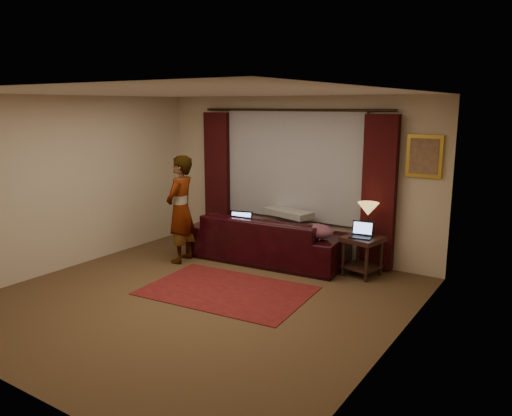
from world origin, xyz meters
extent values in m
cube|color=brown|center=(0.00, 0.00, -0.01)|extent=(5.00, 5.00, 0.01)
cube|color=silver|center=(0.00, 0.00, 2.60)|extent=(5.00, 5.00, 0.02)
cube|color=beige|center=(0.00, 2.50, 1.30)|extent=(5.00, 0.02, 2.60)
cube|color=beige|center=(0.00, -2.50, 1.30)|extent=(5.00, 0.02, 2.60)
cube|color=beige|center=(-2.50, 0.00, 1.30)|extent=(0.02, 5.00, 2.60)
cube|color=beige|center=(2.50, 0.00, 1.30)|extent=(0.02, 5.00, 2.60)
cube|color=#A0A0A8|center=(0.00, 2.44, 1.50)|extent=(2.50, 0.05, 1.80)
cube|color=#330A0C|center=(-1.50, 2.39, 1.18)|extent=(0.50, 0.14, 2.30)
cube|color=#330A0C|center=(1.50, 2.39, 1.18)|extent=(0.50, 0.14, 2.30)
cylinder|color=black|center=(0.00, 2.39, 2.38)|extent=(0.04, 0.04, 3.40)
cube|color=gold|center=(2.10, 2.47, 1.75)|extent=(0.50, 0.04, 0.60)
imported|color=black|center=(-0.12, 1.87, 0.51)|extent=(2.60, 1.29, 1.02)
cube|color=gray|center=(0.08, 2.18, 1.02)|extent=(0.91, 0.54, 0.10)
ellipsoid|color=brown|center=(0.79, 1.79, 0.62)|extent=(0.55, 0.45, 0.22)
cube|color=maroon|center=(0.15, 0.41, 0.01)|extent=(2.28, 1.62, 0.01)
cube|color=black|center=(1.43, 1.99, 0.29)|extent=(0.60, 0.60, 0.59)
imported|color=gray|center=(-1.24, 1.08, 0.85)|extent=(0.59, 0.59, 1.70)
camera|label=1|loc=(3.95, -4.69, 2.45)|focal=35.00mm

